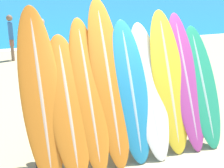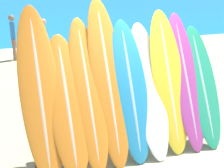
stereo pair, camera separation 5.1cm
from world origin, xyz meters
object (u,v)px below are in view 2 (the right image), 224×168
Objects in this scene: surfboard_slot_3 at (108,82)px; surfboard_slot_6 at (169,81)px; surfboard_slot_8 at (202,86)px; surfboard_slot_1 at (67,105)px; surfboard_slot_7 at (186,81)px; surfboard_slot_0 at (40,93)px; surfboard_slot_5 at (149,90)px; surfboard_slot_2 at (88,94)px; surfboard_slot_4 at (131,91)px; person_mid_beach at (13,36)px; person_near_water at (44,40)px; surfboard_rack at (131,125)px.

surfboard_slot_3 is 1.03m from surfboard_slot_6.
surfboard_slot_6 is at bearing 175.54° from surfboard_slot_8.
surfboard_slot_8 is (2.32, 0.01, 0.01)m from surfboard_slot_1.
surfboard_slot_6 is 1.03× the size of surfboard_slot_7.
surfboard_slot_1 is at bearing -14.13° from surfboard_slot_0.
surfboard_slot_5 is at bearing -178.31° from surfboard_slot_7.
surfboard_slot_0 is 0.69m from surfboard_slot_2.
person_mid_beach is (-1.12, 7.46, -0.17)m from surfboard_slot_4.
person_near_water is 1.44m from person_mid_beach.
surfboard_slot_7 reaches higher than surfboard_slot_1.
surfboard_rack is 0.56m from surfboard_slot_4.
surfboard_slot_6 is 6.38m from person_near_water.
surfboard_slot_1 reaches higher than person_near_water.
surfboard_slot_2 is at bearing 178.98° from surfboard_slot_5.
person_mid_beach is at bearing 100.91° from surfboard_slot_5.
person_near_water is (-0.53, 6.33, -0.17)m from surfboard_slot_5.
surfboard_slot_8 is at bearing -3.28° from surfboard_slot_3.
surfboard_slot_7 is at bearing 0.10° from surfboard_slot_2.
surfboard_slot_6 is at bearing 4.79° from surfboard_rack.
surfboard_slot_7 is at bearing -2.07° from surfboard_slot_3.
surfboard_slot_7 is (2.01, 0.05, 0.12)m from surfboard_slot_1.
surfboard_slot_4 reaches higher than surfboard_rack.
person_near_water is at bearing 85.83° from surfboard_slot_2.
surfboard_slot_1 is (-1.00, 0.00, 0.47)m from surfboard_rack.
surfboard_slot_1 is 0.95× the size of surfboard_slot_5.
surfboard_slot_2 reaches higher than surfboard_slot_1.
surfboard_slot_8 is 1.21× the size of person_mid_beach.
surfboard_slot_4 is (1.35, -0.07, -0.12)m from surfboard_slot_0.
surfboard_slot_2 is 0.99× the size of surfboard_slot_7.
surfboard_rack is 0.93m from surfboard_slot_6.
surfboard_slot_4 is 1.30× the size of person_mid_beach.
surfboard_slot_0 is 1.68m from surfboard_slot_5.
surfboard_slot_2 is (0.33, 0.05, 0.11)m from surfboard_slot_1.
surfboard_slot_5 reaches higher than surfboard_rack.
surfboard_slot_1 is 1.24× the size of person_near_water.
surfboard_slot_5 is at bearing -168.23° from person_mid_beach.
surfboard_slot_2 is at bearing -179.90° from surfboard_slot_7.
surfboard_slot_7 is at bearing -141.84° from person_near_water.
surfboard_slot_8 is (0.63, -0.05, -0.14)m from surfboard_slot_6.
surfboard_slot_3 reaches higher than surfboard_slot_7.
surfboard_slot_2 is 0.36m from surfboard_slot_3.
surfboard_slot_0 is 1.36m from surfboard_slot_4.
surfboard_slot_5 is at bearing -1.99° from surfboard_slot_0.
surfboard_slot_7 is 6.43m from person_near_water.
surfboard_rack is 1.88× the size of person_mid_beach.
surfboard_rack is at bearing -91.39° from surfboard_slot_4.
surfboard_slot_7 is at bearing -0.57° from surfboard_slot_6.
surfboard_slot_6 reaches higher than surfboard_slot_2.
surfboard_slot_3 is (0.33, 0.05, 0.14)m from surfboard_slot_2.
surfboard_slot_0 is 1.15× the size of surfboard_slot_5.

